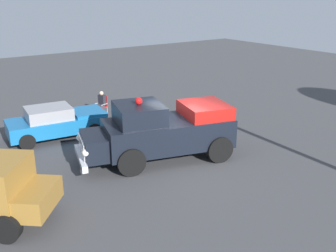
{
  "coord_description": "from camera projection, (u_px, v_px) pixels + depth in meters",
  "views": [
    {
      "loc": [
        8.74,
        11.14,
        6.27
      ],
      "look_at": [
        0.56,
        -0.51,
        1.34
      ],
      "focal_mm": 41.61,
      "sensor_mm": 36.0,
      "label": 1
    }
  ],
  "objects": [
    {
      "name": "ground_plane",
      "position": [
        187.0,
        159.0,
        15.42
      ],
      "size": [
        60.0,
        60.0,
        0.0
      ],
      "primitive_type": "plane",
      "color": "#424244"
    },
    {
      "name": "vintage_fire_truck",
      "position": [
        162.0,
        130.0,
        15.04
      ],
      "size": [
        6.31,
        3.74,
        2.59
      ],
      "color": "black",
      "rests_on": "ground"
    },
    {
      "name": "classic_hot_rod",
      "position": [
        57.0,
        122.0,
        17.45
      ],
      "size": [
        4.54,
        2.34,
        1.46
      ],
      "color": "black",
      "rests_on": "ground"
    },
    {
      "name": "lawn_chair_near_truck",
      "position": [
        103.0,
        104.0,
        20.81
      ],
      "size": [
        0.63,
        0.63,
        1.02
      ],
      "color": "#B7BABF",
      "rests_on": "ground"
    },
    {
      "name": "spectator_seated",
      "position": [
        101.0,
        102.0,
        20.67
      ],
      "size": [
        0.62,
        0.53,
        1.29
      ],
      "color": "#383842",
      "rests_on": "ground"
    }
  ]
}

